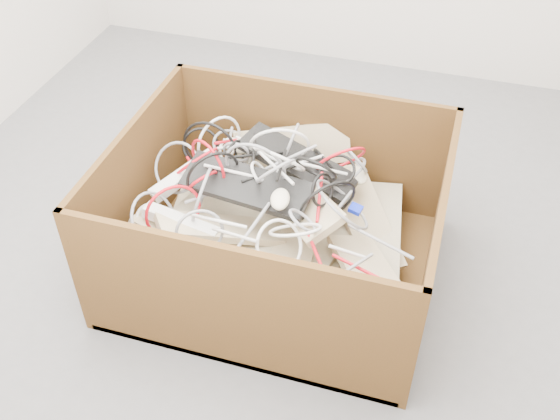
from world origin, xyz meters
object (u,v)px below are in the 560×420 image
(cardboard_box, at_px, (275,242))
(vga_plug, at_px, (356,209))
(power_strip_right, at_px, (181,222))
(power_strip_left, at_px, (184,175))

(cardboard_box, bearing_deg, vga_plug, 5.76)
(cardboard_box, height_order, power_strip_right, cardboard_box)
(power_strip_left, relative_size, vga_plug, 6.44)
(power_strip_left, height_order, vga_plug, power_strip_left)
(power_strip_right, xyz_separation_m, vga_plug, (0.60, 0.20, 0.05))
(cardboard_box, xyz_separation_m, power_strip_right, (-0.31, -0.17, 0.17))
(cardboard_box, height_order, power_strip_left, cardboard_box)
(cardboard_box, relative_size, vga_plug, 26.21)
(power_strip_left, xyz_separation_m, power_strip_right, (0.07, -0.21, -0.05))
(cardboard_box, distance_m, power_strip_left, 0.44)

